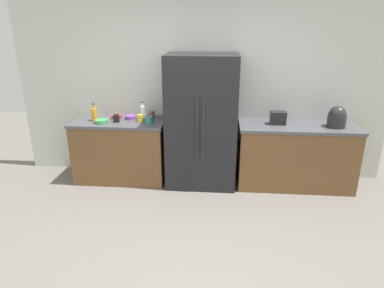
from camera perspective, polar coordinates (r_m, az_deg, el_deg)
name	(u,v)px	position (r m, az deg, el deg)	size (l,w,h in m)	color
ground_plane	(186,255)	(3.57, -1.10, -18.09)	(10.60, 10.60, 0.00)	slate
kitchen_back_panel	(200,77)	(4.91, 1.32, 11.14)	(5.30, 0.10, 2.90)	silver
counter_left	(121,150)	(5.01, -11.84, -1.00)	(1.30, 0.64, 0.89)	brown
counter_right	(295,155)	(4.92, 16.94, -1.86)	(1.58, 0.64, 0.89)	brown
refrigerator	(202,122)	(4.64, 1.62, 3.72)	(0.95, 0.67, 1.81)	black
toaster	(278,118)	(4.72, 14.27, 4.28)	(0.21, 0.14, 0.17)	black
rice_cooker	(337,117)	(4.83, 23.20, 4.15)	(0.24, 0.24, 0.28)	#262628
bottle_a	(94,114)	(4.92, -16.13, 4.83)	(0.08, 0.08, 0.25)	orange
bottle_b	(142,112)	(4.88, -8.36, 5.34)	(0.08, 0.08, 0.25)	white
cup_a	(116,118)	(4.80, -12.60, 4.25)	(0.08, 0.08, 0.11)	black
cup_b	(152,115)	(4.90, -6.80, 4.92)	(0.09, 0.09, 0.11)	brown
cup_c	(140,118)	(4.76, -8.68, 4.33)	(0.08, 0.08, 0.10)	yellow
cup_d	(149,120)	(4.65, -7.20, 4.03)	(0.09, 0.09, 0.10)	teal
bowl_a	(117,117)	(5.00, -12.54, 4.52)	(0.15, 0.15, 0.05)	red
bowl_b	(101,121)	(4.81, -15.02, 3.72)	(0.19, 0.19, 0.05)	green
bowl_c	(130,117)	(4.92, -10.31, 4.45)	(0.15, 0.15, 0.05)	purple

